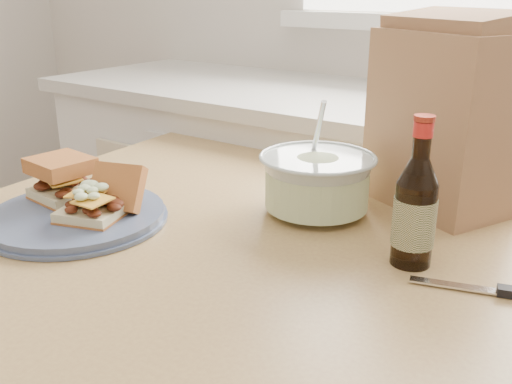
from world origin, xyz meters
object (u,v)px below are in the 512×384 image
Objects in this scene: dining_table at (219,295)px; paper_bag at (443,122)px; coleslaw_bowl at (317,185)px; beer_bottle at (415,211)px; plate at (77,216)px.

paper_bag is (0.26, 0.33, 0.28)m from dining_table.
beer_bottle is at bearing -23.58° from coleslaw_bowl.
dining_table is 3.53× the size of plate.
dining_table is 3.38× the size of paper_bag.
paper_bag is at bearing 113.97° from beer_bottle.
plate is at bearing -112.05° from paper_bag.
dining_table is 0.28m from plate.
beer_bottle is (0.21, -0.09, 0.03)m from coleslaw_bowl.
dining_table is 0.51m from paper_bag.
paper_bag reaches higher than dining_table.
paper_bag reaches higher than coleslaw_bowl.
plate is 0.96× the size of paper_bag.
paper_bag reaches higher than beer_bottle.
coleslaw_bowl is at bearing -108.79° from paper_bag.
coleslaw_bowl reaches higher than plate.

